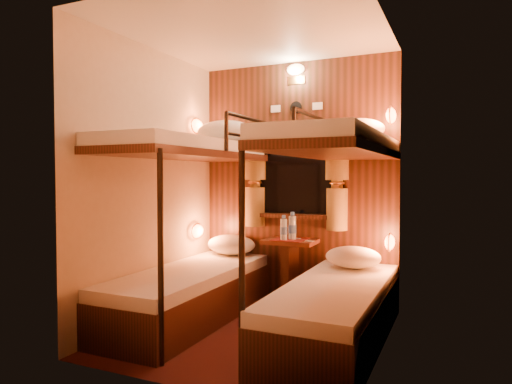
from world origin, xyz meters
The scene contains 22 objects.
floor centered at (0.00, 0.00, 0.00)m, with size 2.10×2.10×0.00m, color #3A150F.
ceiling centered at (0.00, 0.00, 2.40)m, with size 2.10×2.10×0.00m, color silver.
wall_back centered at (0.00, 1.05, 1.20)m, with size 2.40×2.40×0.00m, color #C6B293.
wall_front centered at (0.00, -1.05, 1.20)m, with size 2.40×2.40×0.00m, color #C6B293.
wall_left centered at (-1.00, 0.00, 1.20)m, with size 2.40×2.40×0.00m, color #C6B293.
wall_right centered at (1.00, 0.00, 1.20)m, with size 2.40×2.40×0.00m, color #C6B293.
back_panel centered at (0.00, 1.04, 1.20)m, with size 2.00×0.03×2.40m, color black.
bunk_left centered at (-0.65, 0.07, 0.56)m, with size 0.72×1.90×1.82m.
bunk_right centered at (0.65, 0.07, 0.56)m, with size 0.72×1.90×1.82m.
window centered at (0.00, 1.00, 1.18)m, with size 1.00×0.12×0.79m.
curtains centered at (0.00, 0.97, 1.26)m, with size 1.10×0.22×1.00m.
back_fixtures centered at (0.00, 1.00, 2.25)m, with size 0.54×0.09×0.48m.
reading_lamps centered at (0.00, 0.70, 1.24)m, with size 2.00×0.20×1.25m.
table centered at (0.00, 0.85, 0.41)m, with size 0.50×0.34×0.66m.
bottle_left centered at (-0.04, 0.78, 0.75)m, with size 0.07×0.07×0.24m.
bottle_right centered at (0.02, 0.86, 0.77)m, with size 0.08×0.08×0.27m.
sachet_a centered at (0.21, 0.81, 0.65)m, with size 0.08×0.06×0.01m, color silver.
sachet_b centered at (0.05, 0.91, 0.65)m, with size 0.07×0.06×0.01m, color silver.
pillow_lower_left centered at (-0.65, 0.86, 0.56)m, with size 0.52×0.37×0.20m, color white.
pillow_lower_right centered at (0.65, 0.68, 0.55)m, with size 0.49×0.35×0.19m, color white.
pillow_upper_left centered at (-0.65, 0.73, 1.71)m, with size 0.60×0.43×0.23m, color white.
pillow_upper_right centered at (0.65, 0.80, 1.68)m, with size 0.50×0.36×0.20m, color white.
Camera 1 is at (1.51, -3.31, 1.27)m, focal length 32.00 mm.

